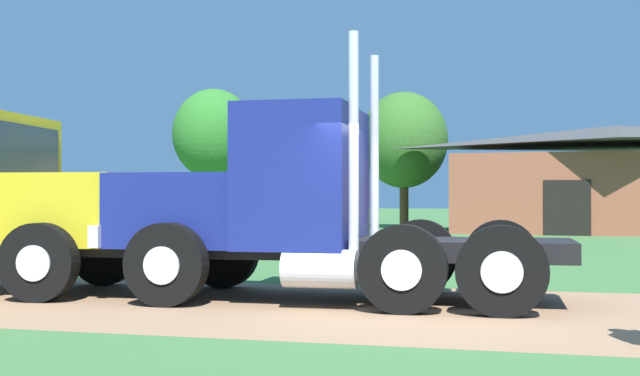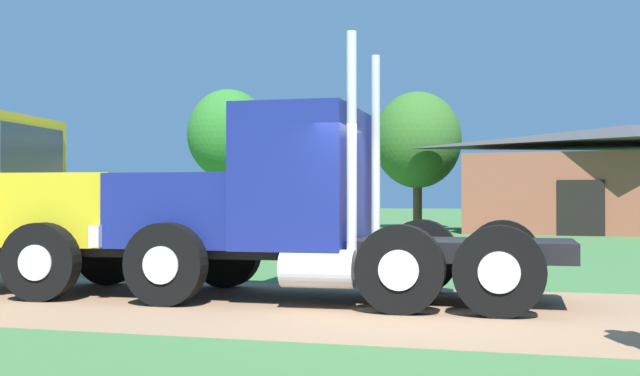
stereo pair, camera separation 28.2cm
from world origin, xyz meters
name	(u,v)px [view 2 (the right image)]	position (x,y,z in m)	size (l,w,h in m)	color
ground_plane	(413,311)	(0.00, 0.00, 0.00)	(200.00, 200.00, 0.00)	#3E6E38
dirt_track	(413,310)	(0.00, 0.00, 0.00)	(120.00, 5.34, 0.01)	#997354
truck_foreground_white	(289,210)	(-1.97, 0.75, 1.33)	(6.80, 2.91, 3.75)	black
shed_building	(632,181)	(5.25, 25.55, 2.21)	(14.38, 7.55, 4.58)	brown
tree_left	(228,135)	(-17.41, 36.36, 5.47)	(5.14, 5.14, 8.31)	#513823
tree_mid	(417,140)	(-4.29, 28.55, 4.32)	(4.30, 4.30, 6.71)	#513823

